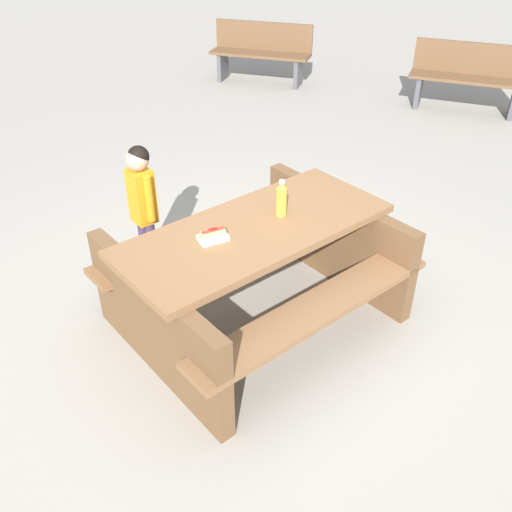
{
  "coord_description": "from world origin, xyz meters",
  "views": [
    {
      "loc": [
        1.55,
        2.56,
        2.55
      ],
      "look_at": [
        0.0,
        0.0,
        0.52
      ],
      "focal_mm": 38.74,
      "sensor_mm": 36.0,
      "label": 1
    }
  ],
  "objects_px": {
    "park_bench_near": "(261,51)",
    "hotdog_tray": "(213,235)",
    "soda_bottle": "(281,199)",
    "child_in_coat": "(142,197)",
    "picnic_table": "(256,266)",
    "park_bench_mid": "(469,76)"
  },
  "relations": [
    {
      "from": "child_in_coat",
      "to": "park_bench_near",
      "type": "relative_size",
      "value": 0.77
    },
    {
      "from": "picnic_table",
      "to": "park_bench_mid",
      "type": "bearing_deg",
      "value": -154.18
    },
    {
      "from": "park_bench_near",
      "to": "park_bench_mid",
      "type": "bearing_deg",
      "value": 123.57
    },
    {
      "from": "child_in_coat",
      "to": "park_bench_mid",
      "type": "bearing_deg",
      "value": -164.88
    },
    {
      "from": "child_in_coat",
      "to": "park_bench_mid",
      "type": "distance_m",
      "value": 5.25
    },
    {
      "from": "hotdog_tray",
      "to": "child_in_coat",
      "type": "distance_m",
      "value": 0.89
    },
    {
      "from": "child_in_coat",
      "to": "soda_bottle",
      "type": "bearing_deg",
      "value": 127.61
    },
    {
      "from": "soda_bottle",
      "to": "park_bench_near",
      "type": "distance_m",
      "value": 5.47
    },
    {
      "from": "park_bench_mid",
      "to": "soda_bottle",
      "type": "bearing_deg",
      "value": 26.48
    },
    {
      "from": "park_bench_mid",
      "to": "park_bench_near",
      "type": "bearing_deg",
      "value": -56.43
    },
    {
      "from": "hotdog_tray",
      "to": "park_bench_near",
      "type": "height_order",
      "value": "park_bench_near"
    },
    {
      "from": "picnic_table",
      "to": "park_bench_mid",
      "type": "relative_size",
      "value": 1.38
    },
    {
      "from": "child_in_coat",
      "to": "picnic_table",
      "type": "bearing_deg",
      "value": 115.88
    },
    {
      "from": "park_bench_near",
      "to": "hotdog_tray",
      "type": "bearing_deg",
      "value": 55.31
    },
    {
      "from": "soda_bottle",
      "to": "child_in_coat",
      "type": "distance_m",
      "value": 1.07
    },
    {
      "from": "picnic_table",
      "to": "soda_bottle",
      "type": "height_order",
      "value": "soda_bottle"
    },
    {
      "from": "soda_bottle",
      "to": "child_in_coat",
      "type": "xyz_separation_m",
      "value": [
        0.64,
        -0.83,
        -0.18
      ]
    },
    {
      "from": "hotdog_tray",
      "to": "picnic_table",
      "type": "bearing_deg",
      "value": 179.08
    },
    {
      "from": "hotdog_tray",
      "to": "park_bench_near",
      "type": "distance_m",
      "value": 5.78
    },
    {
      "from": "picnic_table",
      "to": "park_bench_near",
      "type": "xyz_separation_m",
      "value": [
        -2.98,
        -4.75,
        0.0
      ]
    },
    {
      "from": "picnic_table",
      "to": "park_bench_near",
      "type": "relative_size",
      "value": 1.43
    },
    {
      "from": "park_bench_near",
      "to": "park_bench_mid",
      "type": "relative_size",
      "value": 0.97
    }
  ]
}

